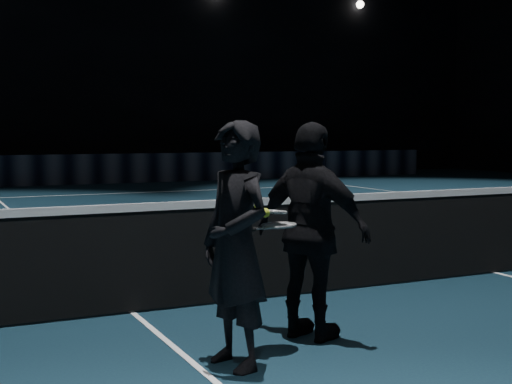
% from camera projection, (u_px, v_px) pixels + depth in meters
% --- Properties ---
extents(floor, '(36.00, 36.00, 0.00)m').
position_uv_depth(floor, '(495.00, 273.00, 7.89)').
color(floor, black).
rests_on(floor, ground).
extents(wall_back, '(30.00, 0.00, 30.00)m').
position_uv_depth(wall_back, '(104.00, 28.00, 23.67)').
color(wall_back, black).
rests_on(wall_back, ground).
extents(court_lines, '(10.98, 23.78, 0.01)m').
position_uv_depth(court_lines, '(495.00, 273.00, 7.89)').
color(court_lines, white).
rests_on(court_lines, floor).
extents(net_mesh, '(12.80, 0.02, 0.86)m').
position_uv_depth(net_mesh, '(496.00, 233.00, 7.85)').
color(net_mesh, black).
rests_on(net_mesh, floor).
extents(net_tape, '(12.80, 0.03, 0.07)m').
position_uv_depth(net_tape, '(497.00, 191.00, 7.81)').
color(net_tape, white).
rests_on(net_tape, net_mesh).
extents(sponsor_backdrop, '(22.00, 0.15, 0.90)m').
position_uv_depth(sponsor_backdrop, '(126.00, 168.00, 21.81)').
color(sponsor_backdrop, black).
rests_on(sponsor_backdrop, floor).
extents(player_a, '(0.51, 0.67, 1.63)m').
position_uv_depth(player_a, '(236.00, 245.00, 4.68)').
color(player_a, black).
rests_on(player_a, floor).
extents(player_b, '(0.81, 1.03, 1.63)m').
position_uv_depth(player_b, '(312.00, 231.00, 5.32)').
color(player_b, black).
rests_on(player_b, floor).
extents(racket_lower, '(0.71, 0.48, 0.03)m').
position_uv_depth(racket_lower, '(279.00, 225.00, 5.01)').
color(racket_lower, black).
rests_on(racket_lower, player_a).
extents(racket_upper, '(0.70, 0.51, 0.10)m').
position_uv_depth(racket_upper, '(270.00, 212.00, 4.99)').
color(racket_upper, black).
rests_on(racket_upper, player_b).
extents(tennis_balls, '(0.12, 0.10, 0.12)m').
position_uv_depth(tennis_balls, '(260.00, 210.00, 4.86)').
color(tennis_balls, yellow).
rests_on(tennis_balls, racket_upper).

